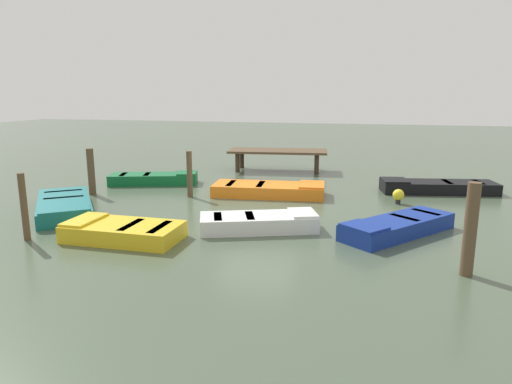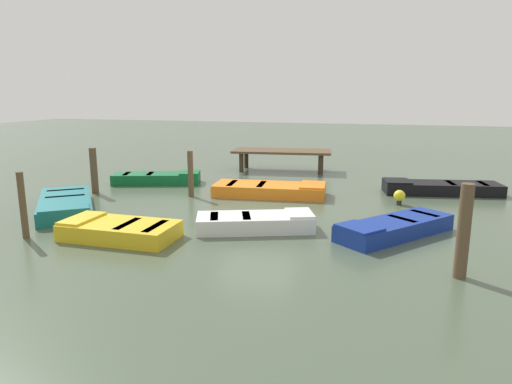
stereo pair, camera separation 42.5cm
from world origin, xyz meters
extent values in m
plane|color=#475642|center=(0.00, 0.00, 0.00)|extent=(80.00, 80.00, 0.00)
cube|color=brown|center=(-0.58, 6.27, 0.90)|extent=(4.57, 2.21, 0.10)
cylinder|color=#3C2E20|center=(1.10, 7.07, 0.42)|extent=(0.20, 0.20, 0.85)
cylinder|color=#3C2E20|center=(1.24, 5.88, 0.42)|extent=(0.20, 0.20, 0.85)
cylinder|color=#3C2E20|center=(-2.40, 6.67, 0.42)|extent=(0.20, 0.20, 0.85)
cylinder|color=#3C2E20|center=(-2.26, 5.47, 0.42)|extent=(0.20, 0.20, 0.85)
cube|color=navy|center=(4.30, -2.41, 0.20)|extent=(2.93, 3.25, 0.40)
cube|color=silver|center=(4.30, -2.41, 0.34)|extent=(2.44, 2.71, 0.04)
cube|color=navy|center=(3.48, -3.42, 0.43)|extent=(1.21, 1.18, 0.06)
cube|color=#A4A49F|center=(4.46, -2.22, 0.38)|extent=(0.77, 0.68, 0.04)
cube|color=#A4A49F|center=(5.04, -1.51, 0.38)|extent=(0.77, 0.68, 0.04)
cube|color=#0F602D|center=(-4.63, 2.00, 0.20)|extent=(3.50, 2.02, 0.40)
cube|color=orange|center=(-4.63, 2.00, 0.34)|extent=(2.95, 1.65, 0.04)
cube|color=#0F602D|center=(-3.39, 2.39, 0.43)|extent=(0.99, 1.14, 0.06)
cube|color=#B06E1E|center=(-4.87, 1.93, 0.38)|extent=(0.44, 0.86, 0.04)
cube|color=#B06E1E|center=(-5.74, 1.65, 0.38)|extent=(0.44, 0.86, 0.04)
cube|color=black|center=(5.92, 3.10, 0.20)|extent=(4.09, 1.87, 0.40)
cube|color=gray|center=(5.92, 3.10, 0.34)|extent=(3.46, 1.51, 0.04)
cube|color=black|center=(4.40, 2.82, 0.43)|extent=(1.04, 1.20, 0.06)
cube|color=#776E5D|center=(6.21, 3.15, 0.38)|extent=(0.36, 0.94, 0.04)
cube|color=#776E5D|center=(7.28, 3.34, 0.38)|extent=(0.36, 0.94, 0.04)
cube|color=#14666B|center=(-5.23, -2.61, 0.20)|extent=(3.35, 3.77, 0.40)
cube|color=beige|center=(-5.23, -2.61, 0.34)|extent=(2.77, 3.14, 0.04)
cube|color=#14666B|center=(-4.36, -3.74, 0.43)|extent=(1.52, 1.42, 0.06)
cube|color=#9B9789|center=(-5.39, -2.39, 0.38)|extent=(1.01, 0.84, 0.04)
cube|color=#9B9789|center=(-6.00, -1.60, 0.38)|extent=(1.01, 0.84, 0.04)
cube|color=silver|center=(0.81, -2.94, 0.20)|extent=(3.18, 2.07, 0.40)
cube|color=#334772|center=(0.81, -2.94, 0.34)|extent=(2.68, 1.69, 0.04)
cube|color=silver|center=(1.91, -2.53, 0.43)|extent=(0.96, 1.16, 0.06)
cube|color=navy|center=(0.60, -3.02, 0.38)|extent=(0.49, 0.88, 0.04)
cube|color=navy|center=(-0.17, -3.30, 0.38)|extent=(0.49, 0.88, 0.04)
cube|color=orange|center=(0.16, 1.12, 0.20)|extent=(3.93, 1.82, 0.40)
cube|color=black|center=(0.16, 1.12, 0.34)|extent=(3.33, 1.45, 0.04)
cube|color=orange|center=(1.64, 1.27, 0.43)|extent=(0.96, 1.39, 0.06)
cube|color=black|center=(-0.12, 1.10, 0.38)|extent=(0.31, 1.15, 0.04)
cube|color=black|center=(-1.16, 0.99, 0.38)|extent=(0.31, 1.15, 0.04)
cube|color=gold|center=(-2.15, -4.52, 0.20)|extent=(2.74, 1.37, 0.40)
cube|color=#4C3319|center=(-2.15, -4.52, 0.34)|extent=(2.33, 1.07, 0.04)
cube|color=gold|center=(-3.21, -4.52, 0.43)|extent=(0.60, 1.24, 0.06)
cube|color=#42301E|center=(-1.94, -4.52, 0.38)|extent=(0.20, 1.07, 0.04)
cube|color=#42301E|center=(-1.19, -4.52, 0.38)|extent=(0.20, 1.07, 0.04)
cylinder|color=brown|center=(-2.39, 0.25, 0.79)|extent=(0.19, 0.19, 1.57)
cylinder|color=brown|center=(-5.87, -0.21, 0.81)|extent=(0.24, 0.24, 1.61)
cylinder|color=brown|center=(5.48, -4.84, 0.92)|extent=(0.25, 0.25, 1.85)
cylinder|color=brown|center=(-4.40, -5.12, 0.82)|extent=(0.16, 0.16, 1.64)
cylinder|color=#262626|center=(4.46, 0.95, 0.06)|extent=(0.16, 0.16, 0.12)
sphere|color=yellow|center=(4.46, 0.95, 0.30)|extent=(0.36, 0.36, 0.36)
camera|label=1|loc=(3.59, -14.01, 3.49)|focal=32.17mm
camera|label=2|loc=(4.00, -13.90, 3.49)|focal=32.17mm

